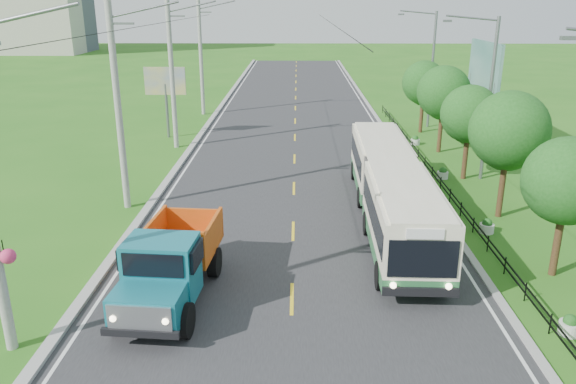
{
  "coord_description": "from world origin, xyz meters",
  "views": [
    {
      "loc": [
        0.14,
        -17.16,
        9.82
      ],
      "look_at": [
        -0.23,
        5.88,
        1.9
      ],
      "focal_mm": 35.0,
      "sensor_mm": 36.0,
      "label": 1
    }
  ],
  "objects_px": {
    "planter_near": "(487,227)",
    "bus": "(391,185)",
    "dump_truck": "(170,260)",
    "pole_mid": "(172,74)",
    "streetlight_mid": "(487,94)",
    "planter_far": "(415,141)",
    "planter_front": "(570,326)",
    "billboard_left": "(165,86)",
    "streetlight_far": "(430,66)",
    "billboard_right": "(484,72)",
    "tree_third": "(509,134)",
    "pole_far": "(201,57)",
    "planter_mid": "(443,174)",
    "tree_back": "(424,85)",
    "pole_near": "(119,106)",
    "tree_fourth": "(470,117)",
    "tree_second": "(567,185)",
    "tree_fifth": "(444,95)"
  },
  "relations": [
    {
      "from": "streetlight_mid",
      "to": "planter_far",
      "type": "bearing_deg",
      "value": 104.32
    },
    {
      "from": "billboard_left",
      "to": "bus",
      "type": "distance_m",
      "value": 21.98
    },
    {
      "from": "tree_fifth",
      "to": "streetlight_far",
      "type": "height_order",
      "value": "streetlight_far"
    },
    {
      "from": "planter_near",
      "to": "dump_truck",
      "type": "relative_size",
      "value": 0.1
    },
    {
      "from": "pole_mid",
      "to": "streetlight_mid",
      "type": "bearing_deg",
      "value": -20.32
    },
    {
      "from": "billboard_right",
      "to": "bus",
      "type": "height_order",
      "value": "billboard_right"
    },
    {
      "from": "planter_mid",
      "to": "bus",
      "type": "relative_size",
      "value": 0.04
    },
    {
      "from": "planter_front",
      "to": "billboard_right",
      "type": "height_order",
      "value": "billboard_right"
    },
    {
      "from": "tree_fourth",
      "to": "streetlight_far",
      "type": "distance_m",
      "value": 13.94
    },
    {
      "from": "tree_third",
      "to": "streetlight_mid",
      "type": "xyz_separation_m",
      "value": [
        0.79,
        5.86,
        0.92
      ]
    },
    {
      "from": "pole_near",
      "to": "tree_fourth",
      "type": "xyz_separation_m",
      "value": [
        18.12,
        5.14,
        -1.51
      ]
    },
    {
      "from": "tree_fourth",
      "to": "planter_front",
      "type": "relative_size",
      "value": 8.06
    },
    {
      "from": "streetlight_mid",
      "to": "planter_far",
      "type": "distance_m",
      "value": 9.46
    },
    {
      "from": "tree_third",
      "to": "tree_back",
      "type": "distance_m",
      "value": 18.0
    },
    {
      "from": "pole_mid",
      "to": "tree_third",
      "type": "xyz_separation_m",
      "value": [
        18.12,
        -12.86,
        -1.11
      ]
    },
    {
      "from": "pole_far",
      "to": "dump_truck",
      "type": "distance_m",
      "value": 33.54
    },
    {
      "from": "tree_third",
      "to": "dump_truck",
      "type": "bearing_deg",
      "value": -149.52
    },
    {
      "from": "tree_third",
      "to": "planter_near",
      "type": "height_order",
      "value": "tree_third"
    },
    {
      "from": "pole_far",
      "to": "planter_near",
      "type": "distance_m",
      "value": 32.19
    },
    {
      "from": "pole_near",
      "to": "tree_third",
      "type": "relative_size",
      "value": 1.67
    },
    {
      "from": "pole_near",
      "to": "planter_near",
      "type": "xyz_separation_m",
      "value": [
        16.86,
        -3.0,
        -4.81
      ]
    },
    {
      "from": "tree_back",
      "to": "bus",
      "type": "bearing_deg",
      "value": -105.91
    },
    {
      "from": "planter_near",
      "to": "tree_second",
      "type": "bearing_deg",
      "value": -71.97
    },
    {
      "from": "pole_mid",
      "to": "pole_far",
      "type": "distance_m",
      "value": 12.0
    },
    {
      "from": "planter_front",
      "to": "streetlight_mid",
      "type": "bearing_deg",
      "value": 82.73
    },
    {
      "from": "planter_front",
      "to": "planter_near",
      "type": "distance_m",
      "value": 8.0
    },
    {
      "from": "pole_near",
      "to": "pole_far",
      "type": "bearing_deg",
      "value": 90.0
    },
    {
      "from": "streetlight_far",
      "to": "streetlight_mid",
      "type": "bearing_deg",
      "value": -90.0
    },
    {
      "from": "streetlight_far",
      "to": "dump_truck",
      "type": "bearing_deg",
      "value": -117.72
    },
    {
      "from": "planter_front",
      "to": "dump_truck",
      "type": "bearing_deg",
      "value": 171.43
    },
    {
      "from": "tree_fourth",
      "to": "streetlight_mid",
      "type": "relative_size",
      "value": 0.6
    },
    {
      "from": "pole_far",
      "to": "pole_mid",
      "type": "bearing_deg",
      "value": -90.0
    },
    {
      "from": "planter_mid",
      "to": "billboard_left",
      "type": "relative_size",
      "value": 0.13
    },
    {
      "from": "streetlight_mid",
      "to": "tree_third",
      "type": "bearing_deg",
      "value": -97.64
    },
    {
      "from": "pole_far",
      "to": "planter_near",
      "type": "xyz_separation_m",
      "value": [
        16.86,
        -27.0,
        -4.81
      ]
    },
    {
      "from": "streetlight_far",
      "to": "planter_mid",
      "type": "bearing_deg",
      "value": -98.3
    },
    {
      "from": "pole_mid",
      "to": "bus",
      "type": "xyz_separation_m",
      "value": [
        12.7,
        -13.88,
        -3.28
      ]
    },
    {
      "from": "planter_near",
      "to": "bus",
      "type": "relative_size",
      "value": 0.04
    },
    {
      "from": "streetlight_mid",
      "to": "planter_mid",
      "type": "height_order",
      "value": "streetlight_mid"
    },
    {
      "from": "dump_truck",
      "to": "pole_mid",
      "type": "bearing_deg",
      "value": 105.7
    },
    {
      "from": "tree_second",
      "to": "tree_third",
      "type": "bearing_deg",
      "value": 90.0
    },
    {
      "from": "planter_front",
      "to": "bus",
      "type": "bearing_deg",
      "value": 114.54
    },
    {
      "from": "streetlight_far",
      "to": "billboard_left",
      "type": "relative_size",
      "value": 1.74
    },
    {
      "from": "bus",
      "to": "pole_mid",
      "type": "bearing_deg",
      "value": 133.86
    },
    {
      "from": "billboard_left",
      "to": "pole_mid",
      "type": "bearing_deg",
      "value": -67.58
    },
    {
      "from": "planter_front",
      "to": "billboard_left",
      "type": "bearing_deg",
      "value": 124.84
    },
    {
      "from": "planter_front",
      "to": "planter_near",
      "type": "bearing_deg",
      "value": 90.0
    },
    {
      "from": "planter_front",
      "to": "tree_third",
      "type": "bearing_deg",
      "value": 82.94
    },
    {
      "from": "planter_far",
      "to": "bus",
      "type": "bearing_deg",
      "value": -105.64
    },
    {
      "from": "pole_mid",
      "to": "tree_back",
      "type": "height_order",
      "value": "pole_mid"
    }
  ]
}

